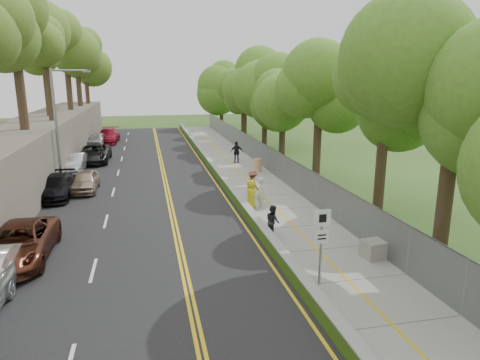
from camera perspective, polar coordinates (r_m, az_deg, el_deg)
name	(u,v)px	position (r m, az deg, el deg)	size (l,w,h in m)	color
ground	(269,255)	(18.68, 3.86, -9.96)	(140.00, 140.00, 0.00)	#33511E
road	(141,180)	(32.29, -13.02, -0.05)	(11.20, 66.00, 0.04)	black
sidewalk	(246,175)	(33.13, 0.85, 0.66)	(4.20, 66.00, 0.05)	gray
jersey_barrier	(217,173)	(32.63, -3.09, 0.93)	(0.42, 66.00, 0.60)	#7BE923
rock_embankment	(19,158)	(33.02, -27.40, 2.57)	(5.00, 66.00, 4.00)	#595147
chainlink_fence	(273,162)	(33.46, 4.36, 2.46)	(0.04, 66.00, 2.00)	slate
trees_embankment	(11,28)	(32.58, -28.21, 17.45)	(6.40, 66.00, 13.00)	olive
trees_fenceside	(304,83)	(33.59, 8.48, 12.70)	(7.00, 66.00, 14.00)	#568B28
streetlight	(59,120)	(31.04, -22.94, 7.35)	(2.52, 0.22, 8.00)	gray
signpost	(322,235)	(15.66, 10.82, -7.21)	(0.62, 0.09, 3.10)	gray
construction_barrel	(257,165)	(34.23, 2.33, 2.00)	(0.63, 0.63, 1.03)	#D75612
concrete_block	(376,249)	(19.07, 17.64, -8.74)	(1.10, 0.82, 0.73)	gray
car_2	(19,243)	(19.98, -27.43, -7.49)	(2.50, 5.42, 1.51)	#57281B
car_3	(57,187)	(29.20, -23.27, -0.81)	(1.96, 4.81, 1.40)	black
car_4	(85,181)	(30.13, -19.96, -0.14)	(1.59, 3.96, 1.35)	tan
car_5	(74,163)	(36.60, -21.22, 2.14)	(1.51, 4.33, 1.43)	#ADB0B3
car_6	(94,154)	(40.07, -18.87, 3.35)	(2.57, 5.58, 1.55)	black
car_7	(108,136)	(51.49, -17.18, 5.65)	(2.26, 5.55, 1.61)	maroon
car_8	(97,139)	(49.45, -18.52, 5.14)	(1.69, 4.21, 1.43)	#BCBCC1
painter_0	(251,195)	(24.28, 1.45, -1.99)	(0.86, 0.56, 1.76)	gold
painter_1	(261,192)	(24.75, 2.85, -1.64)	(0.66, 0.43, 1.80)	silver
painter_2	(273,221)	(20.32, 4.40, -5.49)	(0.75, 0.59, 1.55)	black
painter_3	(253,184)	(26.65, 1.70, -0.57)	(1.13, 0.65, 1.76)	brown
person_far	(237,152)	(37.52, -0.44, 3.73)	(1.12, 0.47, 1.91)	black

